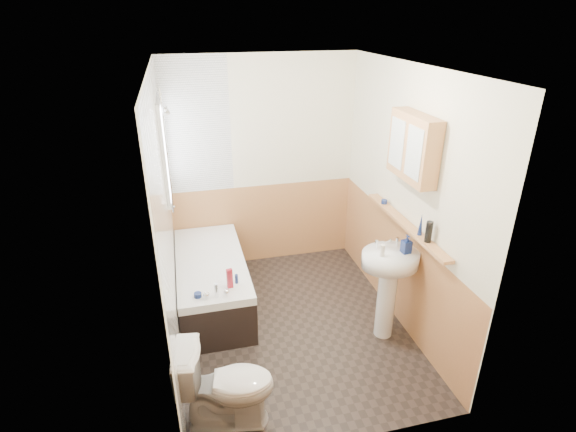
{
  "coord_description": "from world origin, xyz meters",
  "views": [
    {
      "loc": [
        -0.92,
        -3.55,
        2.9
      ],
      "look_at": [
        0.0,
        0.15,
        1.15
      ],
      "focal_mm": 28.0,
      "sensor_mm": 36.0,
      "label": 1
    }
  ],
  "objects_px": {
    "pine_shelf": "(405,224)",
    "medicine_cabinet": "(413,147)",
    "sink": "(389,277)",
    "bathtub": "(212,281)",
    "toilet": "(226,385)"
  },
  "relations": [
    {
      "from": "medicine_cabinet",
      "to": "sink",
      "type": "bearing_deg",
      "value": -141.8
    },
    {
      "from": "bathtub",
      "to": "medicine_cabinet",
      "type": "relative_size",
      "value": 2.52
    },
    {
      "from": "medicine_cabinet",
      "to": "pine_shelf",
      "type": "bearing_deg",
      "value": 43.01
    },
    {
      "from": "pine_shelf",
      "to": "medicine_cabinet",
      "type": "relative_size",
      "value": 2.32
    },
    {
      "from": "toilet",
      "to": "sink",
      "type": "height_order",
      "value": "sink"
    },
    {
      "from": "bathtub",
      "to": "sink",
      "type": "bearing_deg",
      "value": -30.32
    },
    {
      "from": "toilet",
      "to": "medicine_cabinet",
      "type": "bearing_deg",
      "value": -56.7
    },
    {
      "from": "toilet",
      "to": "pine_shelf",
      "type": "bearing_deg",
      "value": -56.34
    },
    {
      "from": "bathtub",
      "to": "sink",
      "type": "relative_size",
      "value": 1.54
    },
    {
      "from": "toilet",
      "to": "medicine_cabinet",
      "type": "xyz_separation_m",
      "value": [
        1.77,
        0.8,
        1.49
      ]
    },
    {
      "from": "medicine_cabinet",
      "to": "bathtub",
      "type": "bearing_deg",
      "value": 155.8
    },
    {
      "from": "pine_shelf",
      "to": "medicine_cabinet",
      "type": "distance_m",
      "value": 0.74
    },
    {
      "from": "medicine_cabinet",
      "to": "toilet",
      "type": "bearing_deg",
      "value": -155.8
    },
    {
      "from": "bathtub",
      "to": "medicine_cabinet",
      "type": "xyz_separation_m",
      "value": [
        1.74,
        -0.78,
        1.56
      ]
    },
    {
      "from": "bathtub",
      "to": "toilet",
      "type": "height_order",
      "value": "toilet"
    }
  ]
}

